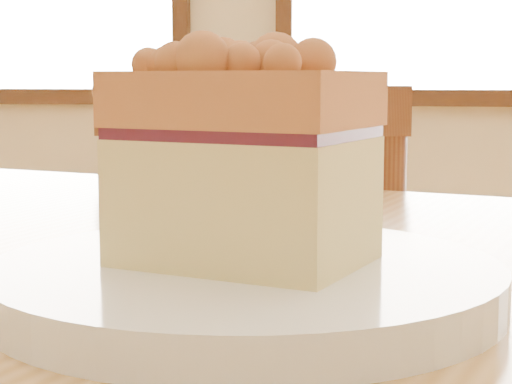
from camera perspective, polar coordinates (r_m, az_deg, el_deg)
plate at (r=0.41m, az=-0.72°, el=-5.96°), size 0.24×0.24×0.02m
cake_slice at (r=0.40m, az=-0.90°, el=2.76°), size 0.13×0.11×0.11m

